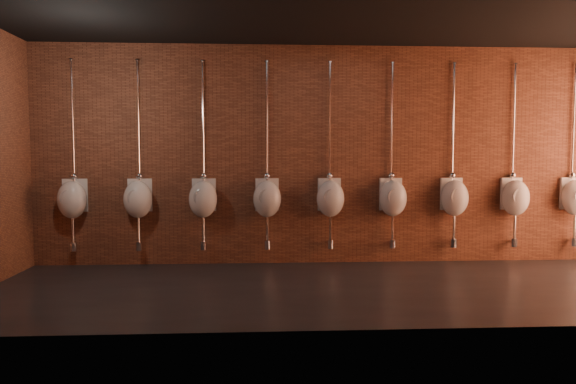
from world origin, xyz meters
name	(u,v)px	position (x,y,z in m)	size (l,w,h in m)	color
ground	(341,288)	(0.00, 0.00, 0.00)	(8.50, 8.50, 0.00)	black
room_shell	(342,120)	(0.00, 0.00, 2.01)	(8.54, 3.04, 3.22)	black
urinal_0	(72,199)	(-3.63, 1.36, 0.98)	(0.46, 0.41, 2.72)	silver
urinal_1	(138,199)	(-2.71, 1.36, 0.98)	(0.46, 0.41, 2.72)	silver
urinal_2	(203,198)	(-1.79, 1.36, 0.98)	(0.46, 0.41, 2.72)	silver
urinal_3	(267,198)	(-0.87, 1.36, 0.98)	(0.46, 0.41, 2.72)	silver
urinal_4	(330,198)	(0.05, 1.36, 0.98)	(0.46, 0.41, 2.72)	silver
urinal_5	(393,197)	(0.97, 1.36, 0.98)	(0.46, 0.41, 2.72)	silver
urinal_6	(454,197)	(1.89, 1.36, 0.98)	(0.46, 0.41, 2.72)	silver
urinal_7	(515,197)	(2.82, 1.36, 0.98)	(0.46, 0.41, 2.72)	silver
urinal_8	(575,197)	(3.74, 1.36, 0.98)	(0.46, 0.41, 2.72)	silver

